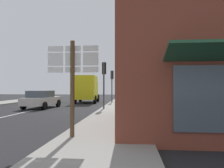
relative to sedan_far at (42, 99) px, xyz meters
The scene contains 8 objects.
ground_plane 1.92m from the sedan_far, 87.59° to the right, with size 80.00×80.00×0.00m, color #232326.
sidewalk_right 7.63m from the sedan_far, 29.64° to the right, with size 3.01×44.00×0.14m, color gray.
lane_centre_stripe 5.81m from the sedan_far, 89.26° to the right, with size 0.16×12.00×0.01m, color silver.
sedan_far is the anchor object (origin of this frame).
delivery_truck 7.48m from the sedan_far, 71.29° to the left, with size 2.73×5.12×3.05m.
route_sign_post 12.06m from the sedan_far, 62.27° to the right, with size 1.66×0.14×3.20m.
traffic_light_near_right 5.84m from the sedan_far, 11.55° to the right, with size 0.30×0.49×3.65m.
traffic_light_far_right 8.16m from the sedan_far, 47.11° to the left, with size 0.30×0.49×3.57m.
Camera 1 is at (7.38, -5.59, 1.69)m, focal length 34.41 mm.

